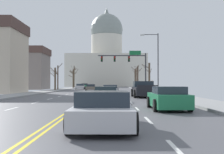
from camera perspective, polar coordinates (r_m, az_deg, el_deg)
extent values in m
cube|color=#505055|center=(36.00, -3.30, -3.45)|extent=(14.00, 180.00, 0.06)
cube|color=yellow|center=(36.00, -3.49, -3.39)|extent=(0.10, 176.40, 0.00)
cube|color=yellow|center=(35.99, -3.11, -3.40)|extent=(0.10, 176.40, 0.00)
cube|color=silver|center=(6.90, 12.08, -13.14)|extent=(0.12, 2.20, 0.00)
cube|color=silver|center=(11.97, 6.83, -8.01)|extent=(0.12, 2.20, 0.00)
cube|color=silver|center=(17.12, 4.77, -5.93)|extent=(0.12, 2.20, 0.00)
cube|color=silver|center=(22.29, 3.66, -4.81)|extent=(0.12, 2.20, 0.00)
cube|color=silver|center=(27.48, 2.98, -4.11)|extent=(0.12, 2.20, 0.00)
cube|color=silver|center=(32.67, 2.51, -3.63)|extent=(0.12, 2.20, 0.00)
cube|color=silver|center=(37.86, 2.17, -3.28)|extent=(0.12, 2.20, 0.00)
cube|color=silver|center=(43.05, 1.91, -3.02)|extent=(0.12, 2.20, 0.00)
cube|color=silver|center=(48.25, 1.71, -2.81)|extent=(0.12, 2.20, 0.00)
cube|color=silver|center=(53.44, 1.55, -2.65)|extent=(0.12, 2.20, 0.00)
cube|color=silver|center=(58.64, 1.42, -2.51)|extent=(0.12, 2.20, 0.00)
cube|color=silver|center=(63.84, 1.30, -2.39)|extent=(0.12, 2.20, 0.00)
cube|color=silver|center=(69.03, 1.21, -2.30)|extent=(0.12, 2.20, 0.00)
cube|color=silver|center=(74.23, 1.13, -2.21)|extent=(0.12, 2.20, 0.00)
cube|color=silver|center=(79.43, 1.06, -2.14)|extent=(0.12, 2.20, 0.00)
cube|color=silver|center=(84.63, 0.99, -2.08)|extent=(0.12, 2.20, 0.00)
cube|color=silver|center=(89.83, 0.94, -2.02)|extent=(0.12, 2.20, 0.00)
cube|color=silver|center=(95.02, 0.89, -1.97)|extent=(0.12, 2.20, 0.00)
cube|color=silver|center=(100.22, 0.85, -1.93)|extent=(0.12, 2.20, 0.00)
cube|color=silver|center=(17.96, -18.21, -5.65)|extent=(0.12, 2.20, 0.00)
cube|color=silver|center=(22.94, -14.13, -4.67)|extent=(0.12, 2.20, 0.00)
cube|color=silver|center=(28.01, -11.51, -4.03)|extent=(0.12, 2.20, 0.00)
cube|color=silver|center=(33.11, -9.71, -3.58)|extent=(0.12, 2.20, 0.00)
cube|color=silver|center=(38.24, -8.39, -3.25)|extent=(0.12, 2.20, 0.00)
cube|color=silver|center=(43.39, -7.38, -3.00)|extent=(0.12, 2.20, 0.00)
cube|color=silver|center=(48.55, -6.58, -2.80)|extent=(0.12, 2.20, 0.00)
cube|color=silver|center=(53.72, -5.94, -2.63)|extent=(0.12, 2.20, 0.00)
cube|color=silver|center=(58.89, -5.42, -2.50)|extent=(0.12, 2.20, 0.00)
cube|color=silver|center=(64.07, -4.97, -2.39)|extent=(0.12, 2.20, 0.00)
cube|color=silver|center=(69.25, -4.60, -2.29)|extent=(0.12, 2.20, 0.00)
cube|color=silver|center=(74.43, -4.27, -2.21)|extent=(0.12, 2.20, 0.00)
cube|color=silver|center=(79.61, -3.99, -2.14)|extent=(0.12, 2.20, 0.00)
cube|color=silver|center=(84.80, -3.74, -2.07)|extent=(0.12, 2.20, 0.00)
cube|color=silver|center=(89.99, -3.52, -2.02)|extent=(0.12, 2.20, 0.00)
cube|color=silver|center=(95.18, -3.33, -1.97)|extent=(0.12, 2.20, 0.00)
cube|color=silver|center=(100.37, -3.15, -1.92)|extent=(0.12, 2.20, 0.00)
cube|color=gray|center=(36.50, 10.16, -3.24)|extent=(3.00, 180.00, 0.14)
cube|color=gray|center=(37.46, -16.42, -3.16)|extent=(3.00, 180.00, 0.14)
cylinder|color=#28282D|center=(49.96, 6.37, 0.95)|extent=(0.22, 0.22, 6.17)
cylinder|color=#28282D|center=(49.85, 1.89, 4.04)|extent=(7.80, 0.16, 0.16)
cube|color=black|center=(49.85, 3.24, 3.39)|extent=(0.32, 0.28, 0.92)
sphere|color=red|center=(49.72, 3.25, 3.73)|extent=(0.22, 0.22, 0.22)
sphere|color=#332B05|center=(49.69, 3.25, 3.40)|extent=(0.22, 0.22, 0.22)
sphere|color=black|center=(49.67, 3.25, 3.08)|extent=(0.22, 0.22, 0.22)
cube|color=black|center=(49.78, 0.54, 3.40)|extent=(0.32, 0.28, 0.92)
sphere|color=red|center=(49.64, 0.54, 3.73)|extent=(0.22, 0.22, 0.22)
sphere|color=#332B05|center=(49.62, 0.54, 3.41)|extent=(0.22, 0.22, 0.22)
sphere|color=black|center=(49.60, 0.54, 3.09)|extent=(0.22, 0.22, 0.22)
cube|color=black|center=(49.80, -1.88, 3.39)|extent=(0.32, 0.28, 0.92)
sphere|color=red|center=(49.67, -1.89, 3.73)|extent=(0.22, 0.22, 0.22)
sphere|color=#332B05|center=(49.64, -1.89, 3.41)|extent=(0.22, 0.22, 0.22)
sphere|color=black|center=(49.62, -1.89, 3.09)|extent=(0.22, 0.22, 0.22)
cube|color=#146033|center=(50.03, 4.40, 4.54)|extent=(1.90, 0.06, 0.70)
cylinder|color=#333338|center=(40.71, 8.67, 2.61)|extent=(0.14, 0.14, 7.86)
cylinder|color=#333338|center=(40.99, 7.20, 7.90)|extent=(2.09, 0.09, 0.09)
cube|color=#B2B2AD|center=(40.86, 5.73, 7.82)|extent=(0.56, 0.24, 0.16)
cube|color=beige|center=(119.25, -0.96, 1.11)|extent=(29.86, 21.51, 12.11)
cylinder|color=beige|center=(120.06, -0.96, 5.92)|extent=(12.05, 12.05, 8.02)
sphere|color=gray|center=(120.97, -0.96, 8.84)|extent=(12.59, 12.59, 12.59)
cone|color=gray|center=(122.49, -0.96, 12.29)|extent=(1.80, 1.80, 2.40)
cube|color=black|center=(45.40, -0.03, -2.37)|extent=(1.95, 4.72, 0.56)
cube|color=#232D38|center=(45.09, -0.04, -1.75)|extent=(1.66, 2.09, 0.43)
cylinder|color=black|center=(46.88, -1.09, -2.48)|extent=(0.24, 0.65, 0.64)
cylinder|color=black|center=(46.84, 1.14, -2.48)|extent=(0.24, 0.65, 0.64)
cylinder|color=black|center=(43.99, -1.27, -2.57)|extent=(0.24, 0.65, 0.64)
cylinder|color=black|center=(43.94, 1.11, -2.57)|extent=(0.24, 0.65, 0.64)
cube|color=#9EA3A8|center=(38.11, -0.37, -2.57)|extent=(1.95, 4.27, 0.62)
cube|color=#232D38|center=(37.98, -0.37, -1.80)|extent=(1.66, 1.83, 0.41)
cylinder|color=black|center=(39.41, -1.74, -2.74)|extent=(0.24, 0.65, 0.64)
cylinder|color=black|center=(39.45, 0.93, -2.74)|extent=(0.24, 0.65, 0.64)
cylinder|color=black|center=(36.80, -1.77, -2.85)|extent=(0.24, 0.65, 0.64)
cylinder|color=black|center=(36.83, 1.10, -2.85)|extent=(0.24, 0.65, 0.64)
cube|color=black|center=(30.88, 6.08, -2.63)|extent=(2.16, 5.38, 0.79)
cube|color=#1E2833|center=(31.61, 5.91, -1.33)|extent=(1.94, 1.85, 0.60)
cube|color=black|center=(28.28, 6.71, -1.74)|extent=(1.92, 0.13, 0.22)
cylinder|color=black|center=(32.37, 3.90, -2.95)|extent=(0.29, 0.80, 0.80)
cylinder|color=black|center=(32.61, 7.55, -2.93)|extent=(0.29, 0.80, 0.80)
cylinder|color=black|center=(29.18, 4.42, -3.15)|extent=(0.29, 0.80, 0.80)
cylinder|color=black|center=(29.44, 8.47, -3.12)|extent=(0.29, 0.80, 0.80)
cube|color=#1E7247|center=(23.82, -1.07, -3.48)|extent=(1.87, 4.36, 0.59)
cube|color=#232D38|center=(23.52, -1.09, -2.29)|extent=(1.62, 1.92, 0.41)
cylinder|color=black|center=(25.21, -3.04, -3.66)|extent=(0.23, 0.64, 0.64)
cylinder|color=black|center=(25.15, 1.10, -3.66)|extent=(0.23, 0.64, 0.64)
cylinder|color=black|center=(22.53, -3.50, -3.96)|extent=(0.23, 0.64, 0.64)
cylinder|color=black|center=(22.47, 1.13, -3.97)|extent=(0.23, 0.64, 0.64)
cube|color=#1E7247|center=(16.80, 10.47, -4.27)|extent=(1.73, 4.41, 0.70)
cube|color=#232D38|center=(16.48, 10.65, -2.43)|extent=(1.52, 2.17, 0.39)
cylinder|color=black|center=(18.03, 7.01, -4.67)|extent=(0.22, 0.64, 0.64)
cylinder|color=black|center=(18.31, 12.37, -4.60)|extent=(0.22, 0.64, 0.64)
cylinder|color=black|center=(15.33, 8.22, -5.30)|extent=(0.22, 0.64, 0.64)
cylinder|color=black|center=(15.66, 14.48, -5.19)|extent=(0.22, 0.64, 0.64)
cube|color=silver|center=(9.91, -1.60, -6.89)|extent=(1.83, 4.54, 0.57)
cube|color=#232D38|center=(9.70, -1.63, -4.00)|extent=(1.60, 2.16, 0.45)
cylinder|color=black|center=(11.39, -5.94, -6.77)|extent=(0.22, 0.64, 0.64)
cylinder|color=black|center=(11.33, 3.25, -6.80)|extent=(0.22, 0.64, 0.64)
cylinder|color=black|center=(8.62, -8.01, -8.59)|extent=(0.22, 0.64, 0.64)
cylinder|color=black|center=(8.55, 4.22, -8.66)|extent=(0.22, 0.64, 0.64)
cube|color=#6B6056|center=(59.53, -3.93, -2.06)|extent=(1.80, 4.48, 0.57)
cube|color=#232D38|center=(59.67, -3.92, -1.57)|extent=(1.57, 1.93, 0.45)
cylinder|color=black|center=(58.09, -3.15, -2.21)|extent=(0.22, 0.64, 0.64)
cylinder|color=black|center=(58.21, -4.90, -2.20)|extent=(0.22, 0.64, 0.64)
cylinder|color=black|center=(60.86, -3.02, -2.16)|extent=(0.22, 0.64, 0.64)
cylinder|color=black|center=(60.98, -4.68, -2.15)|extent=(0.22, 0.64, 0.64)
cube|color=silver|center=(69.27, -5.93, -1.90)|extent=(1.97, 4.53, 0.64)
cube|color=#232D38|center=(69.61, -5.91, -1.46)|extent=(1.68, 1.99, 0.42)
cylinder|color=black|center=(67.81, -5.24, -2.05)|extent=(0.24, 0.65, 0.64)
cylinder|color=black|center=(67.96, -6.80, -2.04)|extent=(0.24, 0.65, 0.64)
cylinder|color=black|center=(70.59, -5.09, -2.01)|extent=(0.24, 0.65, 0.64)
cylinder|color=black|center=(70.73, -6.59, -2.00)|extent=(0.24, 0.65, 0.64)
cube|color=#1E7247|center=(82.05, -5.09, -1.75)|extent=(1.73, 4.40, 0.70)
cube|color=#232D38|center=(82.21, -5.08, -1.36)|extent=(1.52, 2.13, 0.43)
cylinder|color=black|center=(80.63, -4.57, -1.90)|extent=(0.22, 0.64, 0.64)
cylinder|color=black|center=(80.78, -5.78, -1.89)|extent=(0.22, 0.64, 0.64)
cylinder|color=black|center=(83.35, -4.43, -1.87)|extent=(0.22, 0.64, 0.64)
cylinder|color=black|center=(83.49, -5.60, -1.87)|extent=(0.22, 0.64, 0.64)
cube|color=slate|center=(70.89, -16.84, 0.91)|extent=(11.76, 9.24, 7.75)
cube|color=#47332D|center=(71.20, -16.81, 4.63)|extent=(12.23, 9.61, 1.48)
cylinder|color=#423328|center=(80.91, 4.88, 0.00)|extent=(0.40, 0.40, 5.69)
cylinder|color=#423328|center=(80.46, 4.65, 1.19)|extent=(0.86, 1.06, 0.90)
cylinder|color=#423328|center=(81.52, 4.83, 1.55)|extent=(0.13, 1.14, 0.93)
cylinder|color=#423328|center=(80.70, 5.27, 1.22)|extent=(1.16, 0.72, 1.49)
cylinder|color=#423328|center=(81.37, 4.99, 1.79)|extent=(0.53, 0.85, 1.38)
cylinder|color=#423328|center=(80.90, 4.55, 1.84)|extent=(0.98, 0.21, 0.57)
cylinder|color=#423328|center=(80.61, 4.91, 1.80)|extent=(0.14, 0.87, 1.15)
cylinder|color=#4C3D2D|center=(81.39, -7.24, -0.30)|extent=(0.34, 0.34, 4.85)
cylinder|color=#4C3D2D|center=(81.57, -7.67, 0.13)|extent=(1.33, 0.28, 0.74)
cylinder|color=#4C3D2D|center=(80.97, -7.01, 1.15)|extent=(0.84, 0.95, 1.07)
cylinder|color=#4C3D2D|center=(80.80, -7.53, 0.80)|extent=(0.75, 1.41, 1.02)
cylinder|color=#4C3D2D|center=(81.00, -7.55, 1.01)|extent=(0.89, 1.09, 0.96)
cylinder|color=#4C3D2D|center=(81.80, -6.92, 0.61)|extent=(0.88, 0.97, 0.86)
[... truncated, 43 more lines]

